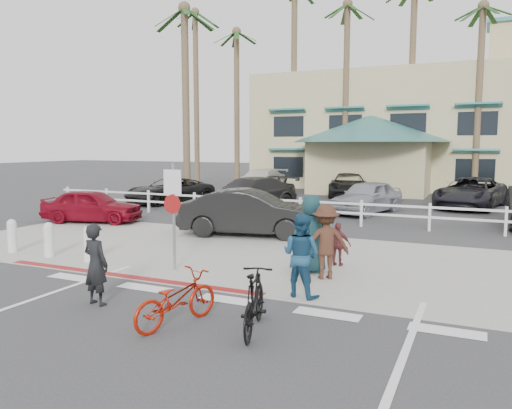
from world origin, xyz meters
The scene contains 34 objects.
ground centered at (0.00, 0.00, 0.00)m, with size 140.00×140.00×0.00m, color #333335.
bike_path centered at (0.00, -2.00, 0.00)m, with size 12.00×16.00×0.01m, color #333335.
sidewalk_plaza centered at (0.00, 4.50, 0.01)m, with size 22.00×7.00×0.01m, color gray.
cross_street centered at (0.00, 8.50, 0.00)m, with size 40.00×5.00×0.01m, color #333335.
parking_lot centered at (0.00, 18.00, 0.00)m, with size 50.00×16.00×0.01m, color #333335.
curb_red centered at (-3.00, 1.20, 0.01)m, with size 7.00×0.25×0.02m, color maroon.
rail_fence centered at (0.50, 10.50, 0.50)m, with size 29.40×0.16×1.00m, color silver, non-canonical shape.
building centered at (2.00, 31.00, 5.65)m, with size 28.00×16.00×11.30m, color #C6B887, non-canonical shape.
sign_post centered at (-2.30, 2.20, 1.45)m, with size 0.50×0.10×2.90m, color gray, non-canonical shape.
bollard_0 centered at (-4.80, 2.00, 0.47)m, with size 0.26×0.26×0.95m, color silver, non-canonical shape.
bollard_1 centered at (-6.20, 2.00, 0.47)m, with size 0.26×0.26×0.95m, color silver, non-canonical shape.
bollard_2 centered at (-7.60, 2.00, 0.47)m, with size 0.26×0.26×0.95m, color silver, non-canonical shape.
palm_0 centered at (-16.00, 26.00, 7.50)m, with size 4.00×4.00×15.00m, color #193A16, non-canonical shape.
palm_1 centered at (-12.00, 25.00, 6.50)m, with size 4.00×4.00×13.00m, color #193A16, non-canonical shape.
palm_2 centered at (-8.00, 26.00, 8.00)m, with size 4.00×4.00×16.00m, color #193A16, non-canonical shape.
palm_3 centered at (-4.00, 25.00, 7.00)m, with size 4.00×4.00×14.00m, color #193A16, non-canonical shape.
palm_4 centered at (0.00, 26.00, 7.50)m, with size 4.00×4.00×15.00m, color #193A16, non-canonical shape.
palm_5 centered at (4.00, 25.00, 6.50)m, with size 4.00×4.00×13.00m, color #193A16, non-canonical shape.
palm_10 centered at (-10.00, 15.00, 6.00)m, with size 4.00×4.00×12.00m, color #193A16, non-canonical shape.
bike_red centered at (-0.17, -0.95, 0.45)m, with size 0.60×1.73×0.91m, color #951707.
rider_red centered at (-2.15, -0.66, 0.78)m, with size 0.57×0.37×1.56m, color black.
bike_black centered at (1.15, -0.69, 0.52)m, with size 0.49×1.73×1.04m, color black.
rider_black centered at (1.20, 1.45, 0.84)m, with size 0.82×0.64×1.69m, color navy.
pedestrian_a centered at (1.26, 2.95, 0.85)m, with size 1.10×0.63×1.70m, color #3F2317.
pedestrian_child centered at (1.21, 4.22, 0.55)m, with size 0.65×0.27×1.10m, color maroon.
pedestrian_b centered at (0.79, 3.32, 0.94)m, with size 0.91×0.60×1.87m, color #133137.
car_white_sedan centered at (-2.58, 7.15, 0.77)m, with size 1.63×4.69×1.54m, color black.
car_red_compact centered at (-9.48, 7.23, 0.66)m, with size 1.55×3.86×1.31m, color maroon.
lot_car_0 centered at (-10.39, 13.87, 0.66)m, with size 2.18×4.72×1.31m, color black.
lot_car_1 centered at (-5.28, 12.68, 0.77)m, with size 2.17×5.34×1.55m, color black.
lot_car_2 centered at (-0.21, 14.31, 0.73)m, with size 1.72×4.28×1.46m, color gray.
lot_car_4 centered at (-8.03, 20.16, 0.76)m, with size 2.13×5.23×1.52m, color silver.
lot_car_5 centered at (3.95, 18.22, 0.74)m, with size 2.47×5.35×1.49m, color black.
lot_car_6 centered at (-2.72, 21.08, 0.69)m, with size 2.30×4.99×1.39m, color black.
Camera 1 is at (4.40, -7.77, 3.02)m, focal length 35.00 mm.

